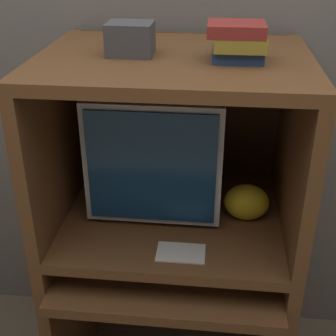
% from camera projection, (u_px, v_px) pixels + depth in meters
% --- Properties ---
extents(wall_back, '(6.00, 0.06, 2.60)m').
position_uv_depth(wall_back, '(184.00, 41.00, 1.73)').
color(wall_back, gray).
rests_on(wall_back, ground_plane).
extents(desk_base, '(0.81, 0.69, 0.67)m').
position_uv_depth(desk_base, '(172.00, 301.00, 1.77)').
color(desk_base, brown).
rests_on(desk_base, ground_plane).
extents(desk_monitor_shelf, '(0.81, 0.64, 0.12)m').
position_uv_depth(desk_monitor_shelf, '(173.00, 220.00, 1.65)').
color(desk_monitor_shelf, brown).
rests_on(desk_monitor_shelf, desk_base).
extents(hutch_upper, '(0.81, 0.64, 0.56)m').
position_uv_depth(hutch_upper, '(175.00, 112.00, 1.49)').
color(hutch_upper, brown).
rests_on(hutch_upper, desk_monitor_shelf).
extents(crt_monitor, '(0.44, 0.40, 0.43)m').
position_uv_depth(crt_monitor, '(159.00, 144.00, 1.62)').
color(crt_monitor, '#B2B2B7').
rests_on(crt_monitor, desk_monitor_shelf).
extents(keyboard, '(0.45, 0.16, 0.03)m').
position_uv_depth(keyboard, '(162.00, 264.00, 1.56)').
color(keyboard, '#2D2D30').
rests_on(keyboard, desk_base).
extents(mouse, '(0.06, 0.04, 0.03)m').
position_uv_depth(mouse, '(248.00, 273.00, 1.51)').
color(mouse, black).
rests_on(mouse, desk_base).
extents(snack_bag, '(0.15, 0.11, 0.12)m').
position_uv_depth(snack_bag, '(247.00, 202.00, 1.58)').
color(snack_bag, gold).
rests_on(snack_bag, desk_monitor_shelf).
extents(book_stack, '(0.16, 0.14, 0.11)m').
position_uv_depth(book_stack, '(238.00, 41.00, 1.29)').
color(book_stack, navy).
rests_on(book_stack, hutch_upper).
extents(paper_card, '(0.15, 0.10, 0.00)m').
position_uv_depth(paper_card, '(181.00, 253.00, 1.44)').
color(paper_card, white).
rests_on(paper_card, desk_monitor_shelf).
extents(storage_box, '(0.13, 0.11, 0.09)m').
position_uv_depth(storage_box, '(130.00, 39.00, 1.35)').
color(storage_box, '#4C4C51').
rests_on(storage_box, hutch_upper).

